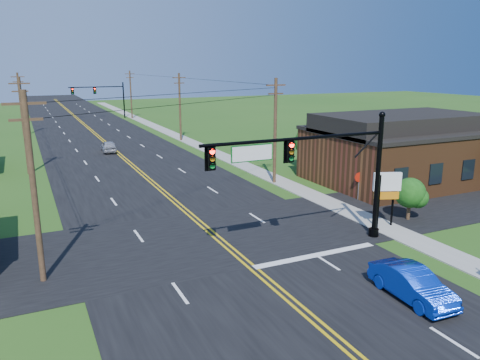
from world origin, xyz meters
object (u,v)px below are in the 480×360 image
stop_sign (359,180)px  signal_mast_main (314,166)px  signal_mast_far (100,95)px  blue_car (412,285)px

stop_sign → signal_mast_main: bearing=-128.9°
signal_mast_main → stop_sign: signal_mast_main is taller
signal_mast_far → blue_car: 78.91m
signal_mast_far → blue_car: (0.60, -78.81, -3.84)m
signal_mast_far → signal_mast_main: bearing=-90.1°
signal_mast_far → stop_sign: (8.56, -65.37, -2.97)m
blue_car → stop_sign: bearing=62.0°
blue_car → stop_sign: stop_sign is taller
signal_mast_main → blue_car: (0.70, -6.81, -4.04)m
signal_mast_main → signal_mast_far: same height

